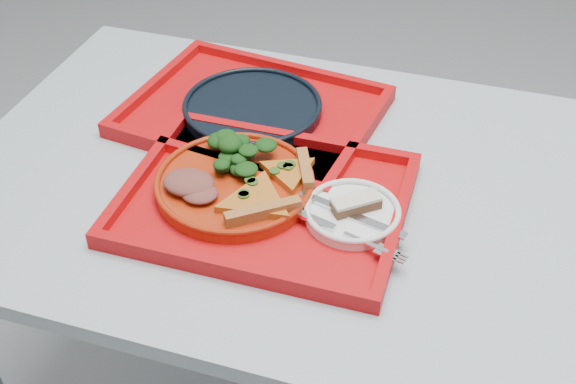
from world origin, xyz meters
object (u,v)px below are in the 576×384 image
at_px(tray_far, 253,115).
at_px(dessert_bar, 356,203).
at_px(dinner_plate, 235,185).
at_px(navy_plate, 253,109).
at_px(tray_main, 265,203).

distance_m(tray_far, dessert_bar, 0.34).
xyz_separation_m(dinner_plate, dessert_bar, (0.20, -0.00, 0.02)).
height_order(navy_plate, dessert_bar, dessert_bar).
relative_size(dinner_plate, navy_plate, 1.00).
xyz_separation_m(dinner_plate, navy_plate, (-0.05, 0.22, -0.00)).
bearing_deg(tray_far, dessert_bar, -34.53).
distance_m(tray_main, dinner_plate, 0.06).
relative_size(dinner_plate, dessert_bar, 3.28).
bearing_deg(navy_plate, tray_main, -66.00).
distance_m(tray_main, tray_far, 0.26).
bearing_deg(dinner_plate, tray_main, -10.30).
height_order(tray_main, dessert_bar, dessert_bar).
distance_m(dinner_plate, navy_plate, 0.23).
height_order(tray_far, dinner_plate, dinner_plate).
xyz_separation_m(tray_far, dessert_bar, (0.25, -0.23, 0.03)).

